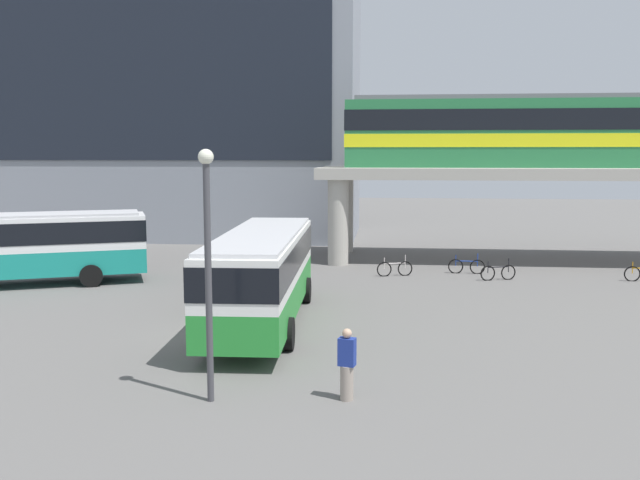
# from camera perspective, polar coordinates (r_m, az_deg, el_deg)

# --- Properties ---
(ground_plane) EXTENTS (120.00, 120.00, 0.00)m
(ground_plane) POSITION_cam_1_polar(r_m,az_deg,el_deg) (32.08, -4.23, -3.31)
(ground_plane) COLOR #605E5B
(station_building) EXTENTS (25.38, 10.98, 20.19)m
(station_building) POSITION_cam_1_polar(r_m,az_deg,el_deg) (50.61, -11.73, 11.91)
(station_building) COLOR gray
(station_building) RESTS_ON ground_plane
(elevated_platform) EXTENTS (27.56, 6.36, 5.13)m
(elevated_platform) POSITION_cam_1_polar(r_m,az_deg,el_deg) (39.33, 20.48, 4.64)
(elevated_platform) COLOR #ADA89E
(elevated_platform) RESTS_ON ground_plane
(train) EXTENTS (24.93, 2.96, 3.84)m
(train) POSITION_cam_1_polar(r_m,az_deg,el_deg) (39.35, 20.83, 8.58)
(train) COLOR #26723F
(train) RESTS_ON elevated_platform
(bus_main) EXTENTS (3.07, 11.13, 3.22)m
(bus_main) POSITION_cam_1_polar(r_m,az_deg,el_deg) (23.42, -4.87, -2.32)
(bus_main) COLOR #268C33
(bus_main) RESTS_ON ground_plane
(bus_secondary) EXTENTS (11.15, 6.67, 3.22)m
(bus_secondary) POSITION_cam_1_polar(r_m,az_deg,el_deg) (33.02, -24.08, -0.13)
(bus_secondary) COLOR teal
(bus_secondary) RESTS_ON ground_plane
(bicycle_silver) EXTENTS (1.73, 0.58, 1.04)m
(bicycle_silver) POSITION_cam_1_polar(r_m,az_deg,el_deg) (32.98, 6.29, -2.41)
(bicycle_silver) COLOR black
(bicycle_silver) RESTS_ON ground_plane
(bicycle_blue) EXTENTS (1.79, 0.16, 1.04)m
(bicycle_blue) POSITION_cam_1_polar(r_m,az_deg,el_deg) (34.23, 12.20, -2.17)
(bicycle_blue) COLOR black
(bicycle_blue) RESTS_ON ground_plane
(bicycle_black) EXTENTS (1.71, 0.64, 1.04)m
(bicycle_black) POSITION_cam_1_polar(r_m,az_deg,el_deg) (32.80, 14.73, -2.66)
(bicycle_black) COLOR black
(bicycle_black) RESTS_ON ground_plane
(pedestrian_by_bike_rack) EXTENTS (0.45, 0.35, 1.76)m
(pedestrian_by_bike_rack) POSITION_cam_1_polar(r_m,az_deg,el_deg) (16.50, 2.27, -10.56)
(pedestrian_by_bike_rack) COLOR gray
(pedestrian_by_bike_rack) RESTS_ON ground_plane
(pedestrian_waiting_near_stop) EXTENTS (0.35, 0.45, 1.75)m
(pedestrian_waiting_near_stop) POSITION_cam_1_polar(r_m,az_deg,el_deg) (30.77, -7.94, -2.25)
(pedestrian_waiting_near_stop) COLOR gray
(pedestrian_waiting_near_stop) RESTS_ON ground_plane
(lamp_post) EXTENTS (0.36, 0.36, 5.99)m
(lamp_post) POSITION_cam_1_polar(r_m,az_deg,el_deg) (16.01, -9.40, -1.18)
(lamp_post) COLOR #3F3F44
(lamp_post) RESTS_ON ground_plane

